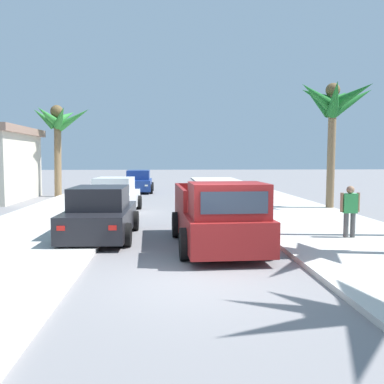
# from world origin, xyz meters

# --- Properties ---
(ground_plane) EXTENTS (160.00, 160.00, 0.00)m
(ground_plane) POSITION_xyz_m (0.00, 0.00, 0.00)
(ground_plane) COLOR slate
(sidewalk_left) EXTENTS (4.70, 60.00, 0.12)m
(sidewalk_left) POSITION_xyz_m (-4.71, 12.00, 0.06)
(sidewalk_left) COLOR beige
(sidewalk_left) RESTS_ON ground
(sidewalk_right) EXTENTS (4.70, 60.00, 0.12)m
(sidewalk_right) POSITION_xyz_m (4.71, 12.00, 0.06)
(sidewalk_right) COLOR beige
(sidewalk_right) RESTS_ON ground
(curb_left) EXTENTS (0.16, 60.00, 0.10)m
(curb_left) POSITION_xyz_m (-3.76, 12.00, 0.05)
(curb_left) COLOR silver
(curb_left) RESTS_ON ground
(curb_right) EXTENTS (0.16, 60.00, 0.10)m
(curb_right) POSITION_xyz_m (3.76, 12.00, 0.05)
(curb_right) COLOR silver
(curb_right) RESTS_ON ground
(pickup_truck) EXTENTS (2.37, 5.28, 1.80)m
(pickup_truck) POSITION_xyz_m (0.76, 3.08, 0.81)
(pickup_truck) COLOR maroon
(pickup_truck) RESTS_ON ground
(car_left_near) EXTENTS (2.07, 4.28, 1.54)m
(car_left_near) POSITION_xyz_m (-2.53, 4.58, 0.71)
(car_left_near) COLOR black
(car_left_near) RESTS_ON ground
(car_right_near) EXTENTS (2.04, 4.27, 1.54)m
(car_right_near) POSITION_xyz_m (-2.48, 21.68, 0.71)
(car_right_near) COLOR navy
(car_right_near) RESTS_ON ground
(car_left_mid) EXTENTS (2.17, 4.32, 1.54)m
(car_left_mid) POSITION_xyz_m (-2.81, 10.51, 0.71)
(car_left_mid) COLOR silver
(car_left_mid) RESTS_ON ground
(palm_tree_left_mid) EXTENTS (3.75, 3.31, 5.62)m
(palm_tree_left_mid) POSITION_xyz_m (-7.14, 18.81, 4.44)
(palm_tree_left_mid) COLOR brown
(palm_tree_left_mid) RESTS_ON ground
(palm_tree_right_mid) EXTENTS (4.06, 3.76, 5.77)m
(palm_tree_right_mid) POSITION_xyz_m (6.93, 10.87, 4.77)
(palm_tree_right_mid) COLOR brown
(palm_tree_right_mid) RESTS_ON ground
(pedestrian) EXTENTS (0.57, 0.27, 1.59)m
(pedestrian) POSITION_xyz_m (4.61, 3.64, 0.91)
(pedestrian) COLOR #4C4C4C
(pedestrian) RESTS_ON ground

